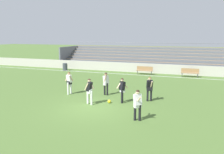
% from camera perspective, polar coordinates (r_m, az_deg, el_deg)
% --- Properties ---
extents(ground_plane, '(160.00, 160.00, 0.00)m').
position_cam_1_polar(ground_plane, '(13.87, -4.94, -7.82)').
color(ground_plane, '#4C6B30').
extents(field_line_sideline, '(44.00, 0.12, 0.01)m').
position_cam_1_polar(field_line_sideline, '(25.25, 6.56, 0.52)').
color(field_line_sideline, white).
rests_on(field_line_sideline, ground).
extents(sideline_wall, '(48.00, 0.16, 1.10)m').
position_cam_1_polar(sideline_wall, '(26.85, 7.41, 2.28)').
color(sideline_wall, '#BCB7AD').
rests_on(sideline_wall, ground).
extents(bleacher_stand, '(26.78, 5.58, 3.32)m').
position_cam_1_polar(bleacher_stand, '(29.73, 12.25, 4.68)').
color(bleacher_stand, '#897051').
rests_on(bleacher_stand, ground).
extents(bench_far_right, '(1.80, 0.40, 0.90)m').
position_cam_1_polar(bench_far_right, '(25.15, 19.10, 1.22)').
color(bench_far_right, '#99754C').
rests_on(bench_far_right, ground).
extents(bench_near_wall_gap, '(1.80, 0.40, 0.90)m').
position_cam_1_polar(bench_near_wall_gap, '(25.61, 8.24, 1.86)').
color(bench_near_wall_gap, '#99754C').
rests_on(bench_near_wall_gap, ground).
extents(trash_bin, '(0.59, 0.59, 0.89)m').
position_cam_1_polar(trash_bin, '(28.92, -11.77, 2.53)').
color(trash_bin, '#3D424C').
rests_on(trash_bin, ground).
extents(player_dark_wide_left, '(0.51, 0.46, 1.67)m').
position_cam_1_polar(player_dark_wide_left, '(14.37, -5.73, -3.07)').
color(player_dark_wide_left, white).
rests_on(player_dark_wide_left, ground).
extents(player_dark_trailing_run, '(0.71, 0.47, 1.63)m').
position_cam_1_polar(player_dark_trailing_run, '(14.69, 2.60, -2.84)').
color(player_dark_trailing_run, black).
rests_on(player_dark_trailing_run, ground).
extents(player_white_deep_cover, '(0.41, 0.57, 1.68)m').
position_cam_1_polar(player_white_deep_cover, '(16.50, -1.54, -1.20)').
color(player_white_deep_cover, black).
rests_on(player_white_deep_cover, ground).
extents(player_white_challenging, '(0.52, 0.70, 1.63)m').
position_cam_1_polar(player_white_challenging, '(11.68, 6.48, -6.42)').
color(player_white_challenging, black).
rests_on(player_white_challenging, ground).
extents(player_dark_dropping_back, '(0.49, 0.62, 1.65)m').
position_cam_1_polar(player_dark_dropping_back, '(15.20, 9.47, -2.48)').
color(player_dark_dropping_back, black).
rests_on(player_dark_dropping_back, ground).
extents(player_white_pressing_high, '(0.59, 0.44, 1.68)m').
position_cam_1_polar(player_white_pressing_high, '(17.09, -10.76, -0.98)').
color(player_white_pressing_high, white).
rests_on(player_white_pressing_high, ground).
extents(soccer_ball, '(0.22, 0.22, 0.22)m').
position_cam_1_polar(soccer_ball, '(14.78, -0.70, -6.18)').
color(soccer_ball, yellow).
rests_on(soccer_ball, ground).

